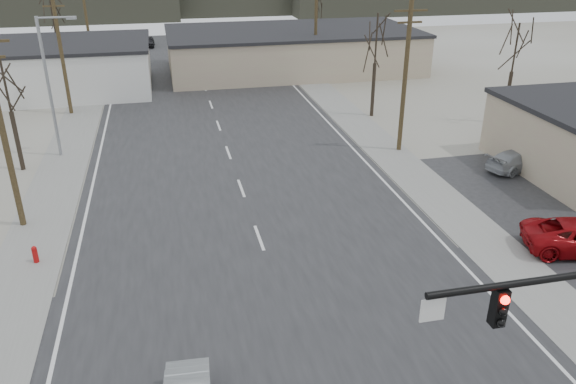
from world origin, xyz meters
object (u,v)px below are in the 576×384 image
car_far_a (262,63)px  car_parked_silver (517,160)px  fire_hydrant (35,254)px  car_far_b (148,42)px

car_far_a → car_parked_silver: size_ratio=1.28×
fire_hydrant → car_parked_silver: 27.91m
fire_hydrant → car_far_b: size_ratio=0.24×
car_parked_silver → car_far_b: bearing=9.0°
fire_hydrant → car_far_b: bearing=84.7°
car_far_a → car_parked_silver: car_far_a is taller
car_far_b → car_far_a: bearing=-53.7°
fire_hydrant → car_far_a: (16.92, 35.90, 0.40)m
car_far_b → car_parked_silver: size_ratio=0.85×
car_far_a → car_far_b: bearing=-58.8°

